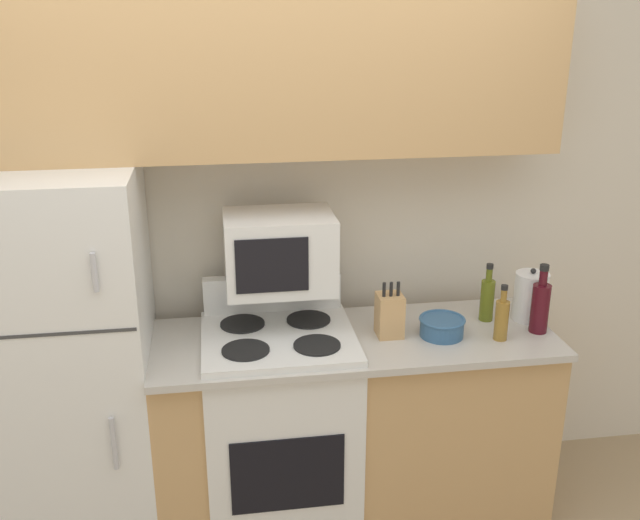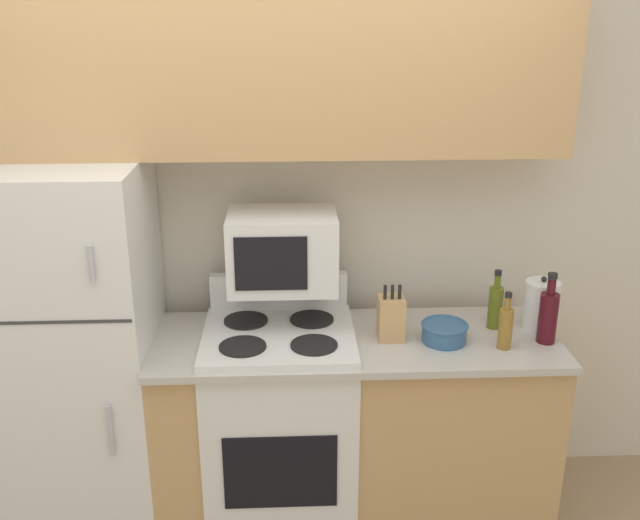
% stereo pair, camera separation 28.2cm
% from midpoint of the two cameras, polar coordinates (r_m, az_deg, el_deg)
% --- Properties ---
extents(wall_back, '(8.00, 0.05, 2.55)m').
position_cam_midpoint_polar(wall_back, '(3.19, -1.62, 3.05)').
color(wall_back, beige).
rests_on(wall_back, ground_plane).
extents(lower_cabinets, '(1.68, 0.60, 0.89)m').
position_cam_midpoint_polar(lower_cabinets, '(3.21, 5.31, -13.27)').
color(lower_cabinets, tan).
rests_on(lower_cabinets, ground_plane).
extents(refrigerator, '(0.72, 0.66, 1.62)m').
position_cam_midpoint_polar(refrigerator, '(3.13, -17.06, -7.30)').
color(refrigerator, white).
rests_on(refrigerator, ground_plane).
extents(upper_cabinets, '(2.40, 0.34, 0.72)m').
position_cam_midpoint_polar(upper_cabinets, '(2.86, -1.68, 15.64)').
color(upper_cabinets, tan).
rests_on(upper_cabinets, refrigerator).
extents(stove, '(0.63, 0.58, 1.08)m').
position_cam_midpoint_polar(stove, '(3.16, -0.56, -13.14)').
color(stove, white).
rests_on(stove, ground_plane).
extents(microwave, '(0.44, 0.33, 0.31)m').
position_cam_midpoint_polar(microwave, '(2.92, -0.28, 0.74)').
color(microwave, white).
rests_on(microwave, stove).
extents(knife_block, '(0.11, 0.11, 0.24)m').
position_cam_midpoint_polar(knife_block, '(2.96, 8.44, -4.65)').
color(knife_block, tan).
rests_on(knife_block, lower_cabinets).
extents(bowl, '(0.19, 0.19, 0.08)m').
position_cam_midpoint_polar(bowl, '(2.99, 12.61, -5.69)').
color(bowl, '#335B84').
rests_on(bowl, lower_cabinets).
extents(bottle_wine_red, '(0.08, 0.08, 0.30)m').
position_cam_midpoint_polar(bottle_wine_red, '(3.07, 20.33, -4.22)').
color(bottle_wine_red, '#470F19').
rests_on(bottle_wine_red, lower_cabinets).
extents(bottle_vinegar, '(0.06, 0.06, 0.24)m').
position_cam_midpoint_polar(bottle_vinegar, '(2.98, 17.29, -5.16)').
color(bottle_vinegar, olive).
rests_on(bottle_vinegar, lower_cabinets).
extents(bottle_olive_oil, '(0.06, 0.06, 0.26)m').
position_cam_midpoint_polar(bottle_olive_oil, '(3.14, 16.37, -3.55)').
color(bottle_olive_oil, '#5B6619').
rests_on(bottle_olive_oil, lower_cabinets).
extents(kettle, '(0.15, 0.15, 0.24)m').
position_cam_midpoint_polar(kettle, '(3.19, 19.72, -3.49)').
color(kettle, white).
rests_on(kettle, lower_cabinets).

